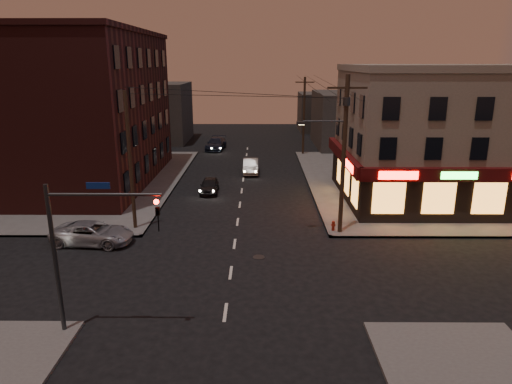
{
  "coord_description": "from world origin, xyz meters",
  "views": [
    {
      "loc": [
        1.5,
        -22.22,
        10.89
      ],
      "look_at": [
        1.32,
        4.52,
        3.2
      ],
      "focal_mm": 32.0,
      "sensor_mm": 36.0,
      "label": 1
    }
  ],
  "objects_px": {
    "suv_cross": "(93,233)",
    "sedan_near": "(209,185)",
    "sedan_mid": "(251,166)",
    "fire_hydrant": "(333,225)",
    "sedan_far": "(216,144)"
  },
  "relations": [
    {
      "from": "sedan_far",
      "to": "fire_hydrant",
      "type": "xyz_separation_m",
      "value": [
        10.41,
        -29.32,
        -0.24
      ]
    },
    {
      "from": "suv_cross",
      "to": "sedan_near",
      "type": "height_order",
      "value": "suv_cross"
    },
    {
      "from": "sedan_near",
      "to": "fire_hydrant",
      "type": "bearing_deg",
      "value": -47.3
    },
    {
      "from": "sedan_mid",
      "to": "fire_hydrant",
      "type": "height_order",
      "value": "sedan_mid"
    },
    {
      "from": "suv_cross",
      "to": "sedan_far",
      "type": "xyz_separation_m",
      "value": [
        4.75,
        31.32,
        0.06
      ]
    },
    {
      "from": "sedan_mid",
      "to": "sedan_far",
      "type": "xyz_separation_m",
      "value": [
        -4.67,
        12.66,
        0.04
      ]
    },
    {
      "from": "suv_cross",
      "to": "fire_hydrant",
      "type": "bearing_deg",
      "value": -76.88
    },
    {
      "from": "fire_hydrant",
      "to": "sedan_mid",
      "type": "bearing_deg",
      "value": 108.99
    },
    {
      "from": "sedan_mid",
      "to": "fire_hydrant",
      "type": "relative_size",
      "value": 6.45
    },
    {
      "from": "sedan_far",
      "to": "fire_hydrant",
      "type": "bearing_deg",
      "value": -64.83
    },
    {
      "from": "sedan_mid",
      "to": "fire_hydrant",
      "type": "bearing_deg",
      "value": -71.75
    },
    {
      "from": "suv_cross",
      "to": "sedan_near",
      "type": "distance_m",
      "value": 12.94
    },
    {
      "from": "suv_cross",
      "to": "sedan_mid",
      "type": "height_order",
      "value": "sedan_mid"
    },
    {
      "from": "suv_cross",
      "to": "sedan_far",
      "type": "relative_size",
      "value": 0.95
    },
    {
      "from": "sedan_near",
      "to": "sedan_mid",
      "type": "xyz_separation_m",
      "value": [
        3.42,
        7.2,
        0.08
      ]
    }
  ]
}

